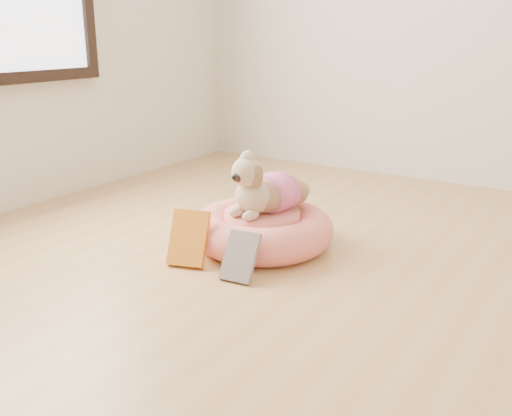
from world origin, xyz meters
The scene contains 5 objects.
floor centered at (0.00, 0.00, 0.00)m, with size 4.50×4.50×0.00m, color tan.
pet_bed centered at (-0.62, 0.71, 0.08)m, with size 0.61×0.61×0.16m.
dog centered at (-0.61, 0.71, 0.30)m, with size 0.27×0.39×0.28m, color brown, non-canonical shape.
book_yellow centered at (-0.77, 0.39, 0.11)m, with size 0.15×0.03×0.23m, color gold.
book_white centered at (-0.51, 0.38, 0.09)m, with size 0.13×0.02×0.19m, color silver.
Camera 1 is at (0.61, -1.25, 0.90)m, focal length 40.00 mm.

